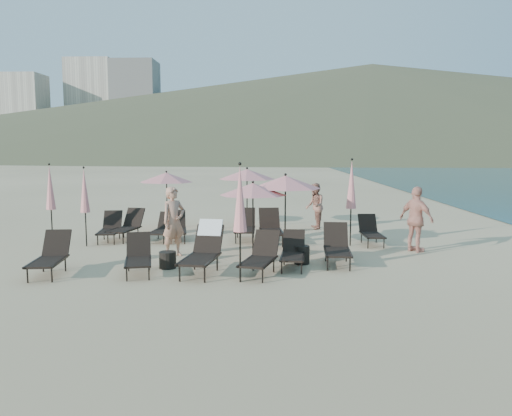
{
  "coord_description": "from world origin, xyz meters",
  "views": [
    {
      "loc": [
        0.82,
        -11.83,
        2.87
      ],
      "look_at": [
        0.27,
        3.5,
        1.1
      ],
      "focal_mm": 35.0,
      "sensor_mm": 36.0,
      "label": 1
    }
  ],
  "objects_px": {
    "lounger_7": "(163,228)",
    "lounger_9": "(245,226)",
    "lounger_3": "(261,256)",
    "umbrella_closed_0": "(240,199)",
    "lounger_0": "(50,255)",
    "lounger_4": "(293,251)",
    "umbrella_closed_1": "(351,185)",
    "lounger_8": "(177,227)",
    "lounger_11": "(371,231)",
    "umbrella_open_2": "(166,177)",
    "lounger_6": "(127,226)",
    "lounger_5": "(337,246)",
    "beachgoer_a": "(174,222)",
    "umbrella_closed_2": "(50,188)",
    "beachgoer_b": "(315,206)",
    "umbrella_open_1": "(285,182)",
    "beachgoer_c": "(416,219)",
    "lounger_12": "(110,228)",
    "umbrella_closed_3": "(84,191)",
    "side_table_0": "(168,260)",
    "lounger_2": "(204,249)",
    "side_table_1": "(302,255)",
    "lounger_1": "(138,256)",
    "umbrella_open_0": "(253,189)",
    "lounger_10": "(271,227)",
    "umbrella_open_3": "(247,174)"
  },
  "relations": [
    {
      "from": "umbrella_closed_2",
      "to": "lounger_12",
      "type": "bearing_deg",
      "value": 18.13
    },
    {
      "from": "lounger_4",
      "to": "lounger_8",
      "type": "height_order",
      "value": "lounger_8"
    },
    {
      "from": "lounger_12",
      "to": "umbrella_closed_1",
      "type": "distance_m",
      "value": 7.7
    },
    {
      "from": "lounger_1",
      "to": "umbrella_open_2",
      "type": "distance_m",
      "value": 7.05
    },
    {
      "from": "lounger_9",
      "to": "umbrella_open_2",
      "type": "bearing_deg",
      "value": 142.46
    },
    {
      "from": "lounger_1",
      "to": "umbrella_closed_3",
      "type": "distance_m",
      "value": 4.25
    },
    {
      "from": "lounger_8",
      "to": "lounger_3",
      "type": "bearing_deg",
      "value": -67.82
    },
    {
      "from": "lounger_6",
      "to": "lounger_8",
      "type": "relative_size",
      "value": 1.05
    },
    {
      "from": "lounger_4",
      "to": "umbrella_closed_3",
      "type": "relative_size",
      "value": 0.63
    },
    {
      "from": "lounger_7",
      "to": "beachgoer_c",
      "type": "xyz_separation_m",
      "value": [
        7.61,
        -1.54,
        0.53
      ]
    },
    {
      "from": "lounger_0",
      "to": "side_table_1",
      "type": "xyz_separation_m",
      "value": [
        5.92,
        1.28,
        -0.21
      ]
    },
    {
      "from": "umbrella_open_2",
      "to": "lounger_6",
      "type": "bearing_deg",
      "value": -108.77
    },
    {
      "from": "lounger_2",
      "to": "umbrella_open_1",
      "type": "bearing_deg",
      "value": 62.88
    },
    {
      "from": "side_table_1",
      "to": "beachgoer_c",
      "type": "bearing_deg",
      "value": 26.41
    },
    {
      "from": "lounger_6",
      "to": "umbrella_closed_3",
      "type": "bearing_deg",
      "value": -114.42
    },
    {
      "from": "umbrella_open_1",
      "to": "beachgoer_c",
      "type": "distance_m",
      "value": 3.86
    },
    {
      "from": "umbrella_closed_3",
      "to": "side_table_0",
      "type": "xyz_separation_m",
      "value": [
        3.05,
        -2.7,
        -1.47
      ]
    },
    {
      "from": "umbrella_open_2",
      "to": "umbrella_closed_3",
      "type": "xyz_separation_m",
      "value": [
        -1.68,
        -3.62,
        -0.21
      ]
    },
    {
      "from": "lounger_6",
      "to": "beachgoer_c",
      "type": "xyz_separation_m",
      "value": [
        8.82,
        -1.7,
        0.49
      ]
    },
    {
      "from": "lounger_12",
      "to": "umbrella_open_2",
      "type": "height_order",
      "value": "umbrella_open_2"
    },
    {
      "from": "lounger_3",
      "to": "lounger_7",
      "type": "height_order",
      "value": "lounger_3"
    },
    {
      "from": "umbrella_closed_1",
      "to": "side_table_1",
      "type": "xyz_separation_m",
      "value": [
        -1.6,
        -2.51,
        -1.61
      ]
    },
    {
      "from": "lounger_9",
      "to": "beachgoer_a",
      "type": "relative_size",
      "value": 0.88
    },
    {
      "from": "lounger_7",
      "to": "lounger_9",
      "type": "relative_size",
      "value": 0.91
    },
    {
      "from": "lounger_11",
      "to": "beachgoer_b",
      "type": "bearing_deg",
      "value": 114.88
    },
    {
      "from": "lounger_1",
      "to": "umbrella_open_2",
      "type": "relative_size",
      "value": 0.76
    },
    {
      "from": "lounger_5",
      "to": "lounger_11",
      "type": "height_order",
      "value": "lounger_5"
    },
    {
      "from": "lounger_8",
      "to": "lounger_11",
      "type": "bearing_deg",
      "value": -15.08
    },
    {
      "from": "umbrella_closed_1",
      "to": "beachgoer_b",
      "type": "distance_m",
      "value": 3.45
    },
    {
      "from": "lounger_8",
      "to": "lounger_11",
      "type": "height_order",
      "value": "lounger_8"
    },
    {
      "from": "lounger_4",
      "to": "umbrella_closed_1",
      "type": "height_order",
      "value": "umbrella_closed_1"
    },
    {
      "from": "lounger_10",
      "to": "umbrella_open_3",
      "type": "xyz_separation_m",
      "value": [
        -0.91,
        2.96,
        1.53
      ]
    },
    {
      "from": "umbrella_closed_0",
      "to": "beachgoer_b",
      "type": "bearing_deg",
      "value": 73.52
    },
    {
      "from": "umbrella_open_0",
      "to": "umbrella_closed_2",
      "type": "distance_m",
      "value": 6.39
    },
    {
      "from": "umbrella_closed_2",
      "to": "beachgoer_b",
      "type": "height_order",
      "value": "umbrella_closed_2"
    },
    {
      "from": "lounger_9",
      "to": "side_table_0",
      "type": "distance_m",
      "value": 4.41
    },
    {
      "from": "lounger_6",
      "to": "umbrella_closed_0",
      "type": "xyz_separation_m",
      "value": [
        4.04,
        -5.18,
        1.38
      ]
    },
    {
      "from": "umbrella_closed_1",
      "to": "umbrella_open_0",
      "type": "bearing_deg",
      "value": -158.27
    },
    {
      "from": "lounger_5",
      "to": "lounger_7",
      "type": "height_order",
      "value": "lounger_5"
    },
    {
      "from": "lounger_5",
      "to": "lounger_11",
      "type": "distance_m",
      "value": 3.06
    },
    {
      "from": "lounger_5",
      "to": "beachgoer_a",
      "type": "height_order",
      "value": "beachgoer_a"
    },
    {
      "from": "lounger_10",
      "to": "lounger_11",
      "type": "relative_size",
      "value": 1.2
    },
    {
      "from": "lounger_7",
      "to": "lounger_9",
      "type": "xyz_separation_m",
      "value": [
        2.63,
        0.28,
        0.05
      ]
    },
    {
      "from": "umbrella_closed_0",
      "to": "lounger_0",
      "type": "bearing_deg",
      "value": 172.93
    },
    {
      "from": "lounger_6",
      "to": "lounger_12",
      "type": "height_order",
      "value": "lounger_6"
    },
    {
      "from": "lounger_0",
      "to": "lounger_3",
      "type": "bearing_deg",
      "value": -5.02
    },
    {
      "from": "umbrella_closed_3",
      "to": "beachgoer_c",
      "type": "bearing_deg",
      "value": -2.7
    },
    {
      "from": "lounger_12",
      "to": "umbrella_closed_1",
      "type": "xyz_separation_m",
      "value": [
        7.55,
        -0.54,
        1.42
      ]
    },
    {
      "from": "umbrella_closed_0",
      "to": "umbrella_closed_1",
      "type": "bearing_deg",
      "value": 54.91
    },
    {
      "from": "umbrella_open_3",
      "to": "lounger_0",
      "type": "bearing_deg",
      "value": -120.23
    }
  ]
}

